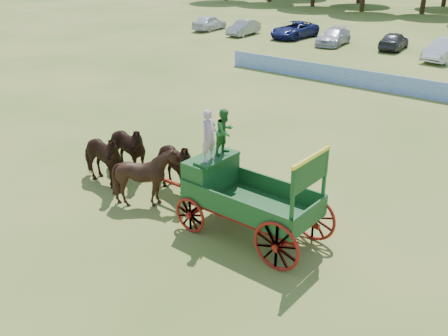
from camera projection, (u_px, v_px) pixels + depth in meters
ground at (235, 237)px, 14.52m from camera, size 160.00×160.00×0.00m
horse_lead_left at (100, 158)px, 17.30m from camera, size 2.37×1.10×1.99m
horse_lead_right at (124, 149)px, 18.08m from camera, size 2.38×1.12×1.99m
horse_wheel_left at (148, 177)px, 15.92m from camera, size 1.91×1.72×2.00m
horse_wheel_right at (172, 166)px, 16.70m from camera, size 2.49×1.42×1.99m
farm_dray at (232, 181)px, 14.38m from camera, size 6.00×2.00×3.66m
sponsor_banner at (420, 88)px, 27.65m from camera, size 26.00×0.08×1.05m
parked_cars at (425, 46)px, 38.32m from camera, size 43.76×7.23×1.60m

